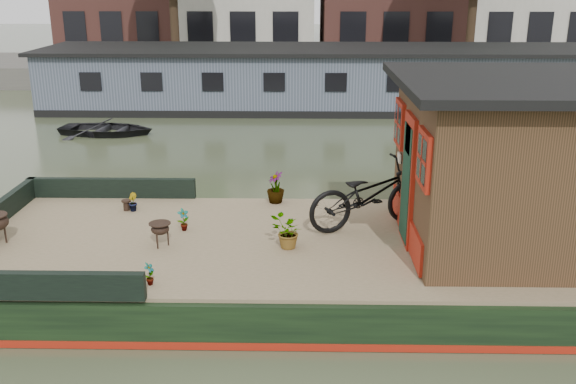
{
  "coord_description": "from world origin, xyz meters",
  "views": [
    {
      "loc": [
        -1.14,
        -8.86,
        4.34
      ],
      "look_at": [
        -1.32,
        0.5,
        1.24
      ],
      "focal_mm": 40.0,
      "sensor_mm": 36.0,
      "label": 1
    }
  ],
  "objects_px": {
    "bicycle": "(369,195)",
    "potted_plant_a": "(183,220)",
    "dinghy": "(107,125)",
    "cabin": "(534,162)",
    "brazier_front": "(160,234)"
  },
  "relations": [
    {
      "from": "bicycle",
      "to": "potted_plant_a",
      "type": "relative_size",
      "value": 5.74
    },
    {
      "from": "dinghy",
      "to": "cabin",
      "type": "bearing_deg",
      "value": -129.8
    },
    {
      "from": "potted_plant_a",
      "to": "dinghy",
      "type": "distance_m",
      "value": 10.08
    },
    {
      "from": "bicycle",
      "to": "brazier_front",
      "type": "relative_size",
      "value": 5.64
    },
    {
      "from": "cabin",
      "to": "brazier_front",
      "type": "bearing_deg",
      "value": -177.16
    },
    {
      "from": "bicycle",
      "to": "potted_plant_a",
      "type": "xyz_separation_m",
      "value": [
        -2.87,
        -0.21,
        -0.36
      ]
    },
    {
      "from": "bicycle",
      "to": "dinghy",
      "type": "distance_m",
      "value": 11.36
    },
    {
      "from": "cabin",
      "to": "dinghy",
      "type": "bearing_deg",
      "value": 133.31
    },
    {
      "from": "bicycle",
      "to": "dinghy",
      "type": "relative_size",
      "value": 0.73
    },
    {
      "from": "bicycle",
      "to": "brazier_front",
      "type": "bearing_deg",
      "value": 82.39
    },
    {
      "from": "cabin",
      "to": "potted_plant_a",
      "type": "height_order",
      "value": "cabin"
    },
    {
      "from": "bicycle",
      "to": "cabin",
      "type": "bearing_deg",
      "value": -126.56
    },
    {
      "from": "bicycle",
      "to": "potted_plant_a",
      "type": "bearing_deg",
      "value": 71.69
    },
    {
      "from": "brazier_front",
      "to": "cabin",
      "type": "bearing_deg",
      "value": 2.84
    },
    {
      "from": "potted_plant_a",
      "to": "brazier_front",
      "type": "xyz_separation_m",
      "value": [
        -0.23,
        -0.61,
        0.0
      ]
    }
  ]
}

